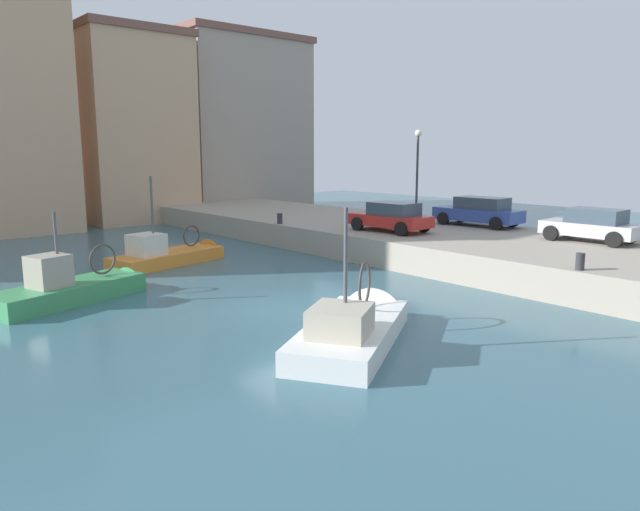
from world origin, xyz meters
TOP-DOWN VIEW (x-y plane):
  - water_surface at (0.00, 0.00)m, footprint 80.00×80.00m
  - quay_wall at (11.50, 0.00)m, footprint 9.00×56.00m
  - fishing_boat_white at (-0.52, -3.79)m, footprint 6.28×4.96m
  - fishing_boat_green at (-4.64, 5.38)m, footprint 6.13×3.29m
  - fishing_boat_orange at (0.92, 9.37)m, footprint 6.25×3.11m
  - parked_car_silver at (13.49, -3.51)m, footprint 1.99×3.86m
  - parked_car_red at (9.53, 4.14)m, footprint 2.16×3.96m
  - parked_car_blue at (14.42, 2.67)m, footprint 2.09×4.49m
  - mooring_bollard_mid at (7.35, -6.00)m, footprint 0.28×0.28m
  - mooring_bollard_north at (7.35, 10.00)m, footprint 0.28×0.28m
  - quay_streetlamp at (13.00, 5.58)m, footprint 0.36×0.36m
  - waterfront_building_west at (6.56, 27.05)m, footprint 7.51×8.28m
  - waterfront_building_central at (16.53, 28.48)m, footprint 11.27×8.18m

SIDE VIEW (x-z plane):
  - water_surface at x=0.00m, z-range 0.00..0.00m
  - fishing_boat_white at x=-0.52m, z-range -2.18..2.40m
  - fishing_boat_green at x=-4.64m, z-range -1.79..2.04m
  - fishing_boat_orange at x=0.92m, z-range -2.24..2.50m
  - quay_wall at x=11.50m, z-range 0.00..1.20m
  - mooring_bollard_mid at x=7.35m, z-range 1.20..1.75m
  - mooring_bollard_north at x=7.35m, z-range 1.20..1.75m
  - parked_car_red at x=9.53m, z-range 1.21..2.60m
  - parked_car_silver at x=13.49m, z-range 1.21..2.61m
  - parked_car_blue at x=14.42m, z-range 1.21..2.68m
  - quay_streetlamp at x=13.00m, z-range 2.04..6.87m
  - waterfront_building_west at x=6.56m, z-range 0.02..13.16m
  - waterfront_building_central at x=16.53m, z-range 0.02..14.23m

